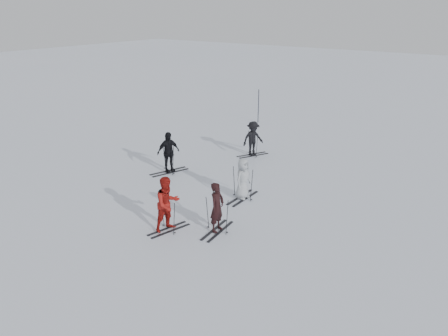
# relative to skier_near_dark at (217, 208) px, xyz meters

# --- Properties ---
(ground) EXTENTS (120.00, 120.00, 0.00)m
(ground) POSITION_rel_skier_near_dark_xyz_m (-1.67, 1.72, -0.83)
(ground) COLOR silver
(ground) RESTS_ON ground
(skier_near_dark) EXTENTS (0.46, 0.64, 1.66)m
(skier_near_dark) POSITION_rel_skier_near_dark_xyz_m (0.00, 0.00, 0.00)
(skier_near_dark) COLOR black
(skier_near_dark) RESTS_ON ground
(skier_red) EXTENTS (0.89, 1.03, 1.83)m
(skier_red) POSITION_rel_skier_near_dark_xyz_m (-1.33, -0.87, 0.09)
(skier_red) COLOR maroon
(skier_red) RESTS_ON ground
(skier_grey) EXTENTS (0.50, 0.77, 1.56)m
(skier_grey) POSITION_rel_skier_near_dark_xyz_m (-0.74, 2.63, -0.05)
(skier_grey) COLOR #A5ABAE
(skier_grey) RESTS_ON ground
(skier_uphill_left) EXTENTS (0.76, 1.14, 1.80)m
(skier_uphill_left) POSITION_rel_skier_near_dark_xyz_m (-4.90, 3.08, 0.07)
(skier_uphill_left) COLOR black
(skier_uphill_left) RESTS_ON ground
(skier_uphill_far) EXTENTS (1.04, 1.24, 1.67)m
(skier_uphill_far) POSITION_rel_skier_near_dark_xyz_m (-3.13, 7.17, 0.01)
(skier_uphill_far) COLOR black
(skier_uphill_far) RESTS_ON ground
(skis_near_dark) EXTENTS (1.72, 1.03, 1.19)m
(skis_near_dark) POSITION_rel_skier_near_dark_xyz_m (0.00, 0.00, -0.23)
(skis_near_dark) COLOR black
(skis_near_dark) RESTS_ON ground
(skis_red) EXTENTS (1.69, 1.16, 1.12)m
(skis_red) POSITION_rel_skier_near_dark_xyz_m (-1.33, -0.87, -0.27)
(skis_red) COLOR black
(skis_red) RESTS_ON ground
(skis_grey) EXTENTS (1.76, 0.94, 1.28)m
(skis_grey) POSITION_rel_skier_near_dark_xyz_m (-0.74, 2.63, -0.19)
(skis_grey) COLOR black
(skis_grey) RESTS_ON ground
(skis_uphill_left) EXTENTS (2.04, 1.52, 1.33)m
(skis_uphill_left) POSITION_rel_skier_near_dark_xyz_m (-4.90, 3.08, -0.17)
(skis_uphill_left) COLOR black
(skis_uphill_left) RESTS_ON ground
(skis_uphill_far) EXTENTS (1.89, 1.55, 1.22)m
(skis_uphill_far) POSITION_rel_skier_near_dark_xyz_m (-3.13, 7.17, -0.22)
(skis_uphill_far) COLOR black
(skis_uphill_far) RESTS_ON ground
(piste_marker) EXTENTS (0.06, 0.06, 2.07)m
(piste_marker) POSITION_rel_skier_near_dark_xyz_m (-6.26, 12.81, 0.21)
(piste_marker) COLOR black
(piste_marker) RESTS_ON ground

